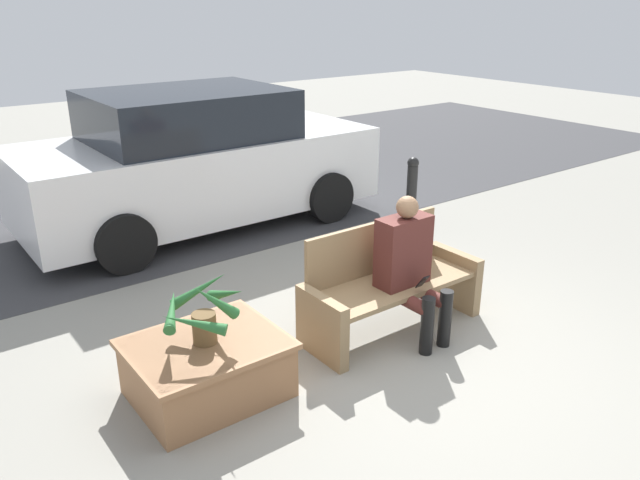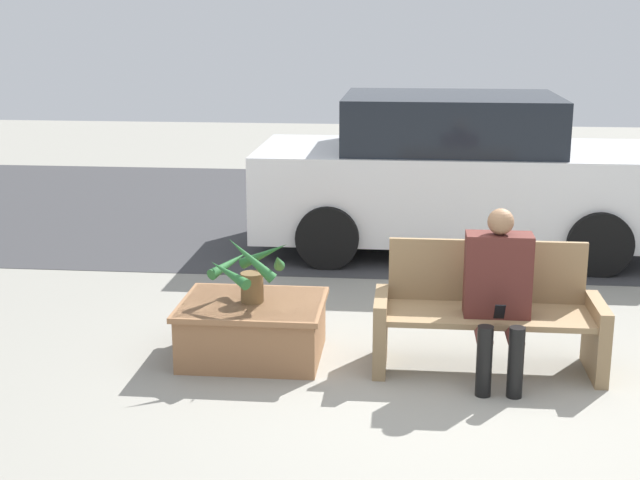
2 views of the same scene
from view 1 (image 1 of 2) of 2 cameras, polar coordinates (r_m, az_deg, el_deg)
ground_plane at (r=4.89m, az=8.29°, el=-11.23°), size 30.00×30.00×0.00m
road_surface at (r=9.38m, az=-16.75°, el=4.19°), size 20.00×6.00×0.01m
bench at (r=5.22m, az=6.28°, el=-4.03°), size 1.58×0.57×0.88m
person_seated at (r=5.03m, az=8.18°, el=-2.05°), size 0.45×0.56×1.18m
planter_box at (r=4.47m, az=-10.26°, el=-11.28°), size 1.04×0.84×0.42m
potted_plant at (r=4.25m, az=-10.70°, el=-6.37°), size 0.59×0.63×0.54m
parked_car at (r=7.67m, az=-11.21°, el=7.12°), size 4.19×1.98×1.63m
bollard_post at (r=7.85m, az=8.40°, el=4.82°), size 0.14×0.14×0.80m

